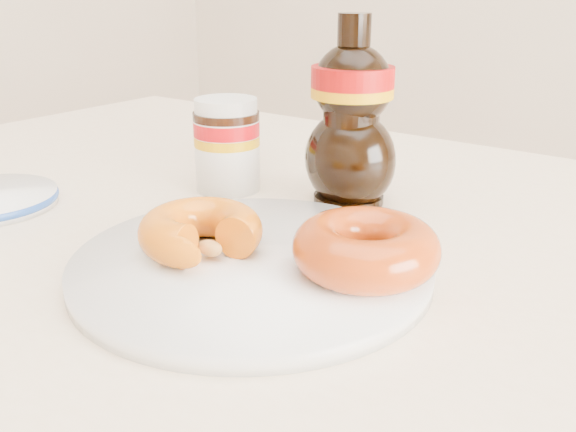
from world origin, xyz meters
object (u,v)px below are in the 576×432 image
Objects in this scene: donut_bitten at (201,231)px; dark_jar at (236,129)px; dining_table at (309,326)px; syrup_bottle at (351,112)px; donut_whole at (366,248)px; nutella_jar at (227,141)px; plate at (252,264)px.

dark_jar is (-0.20, 0.28, 0.01)m from donut_bitten.
syrup_bottle is at bearing 105.83° from dining_table.
donut_whole is at bearing -28.79° from dining_table.
donut_bitten is at bearing -54.33° from nutella_jar.
nutella_jar is (-0.25, 0.13, 0.02)m from donut_whole.
dark_jar reaches higher than dining_table.
donut_whole reaches higher than donut_bitten.
plate is at bearing -43.59° from nutella_jar.
syrup_bottle is 0.23m from dark_jar.
nutella_jar reaches higher than donut_bitten.
donut_bitten reaches higher than plate.
syrup_bottle is (0.01, 0.22, 0.07)m from donut_bitten.
dark_jar reaches higher than donut_whole.
plate is 0.05m from donut_bitten.
nutella_jar is (-0.17, 0.08, 0.14)m from dining_table.
dining_table is 0.22m from syrup_bottle.
dining_table is at bearing -36.68° from dark_jar.
dining_table is 13.49× the size of nutella_jar.
dining_table is at bearing 86.14° from plate.
donut_whole is at bearing -34.82° from dark_jar.
dark_jar is (-0.25, 0.19, 0.12)m from dining_table.
plate is 1.50× the size of syrup_bottle.
syrup_bottle is at bearing -16.12° from dark_jar.
dining_table is 0.12m from plate.
plate is at bearing -81.49° from syrup_bottle.
plate is at bearing -93.86° from dining_table.
dining_table is at bearing -74.17° from syrup_bottle.
donut_bitten is 0.14m from donut_whole.
plate is 2.86× the size of donut_bitten.
plate is 0.10m from donut_whole.
plate is 0.22m from syrup_bottle.
donut_whole reaches higher than dining_table.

